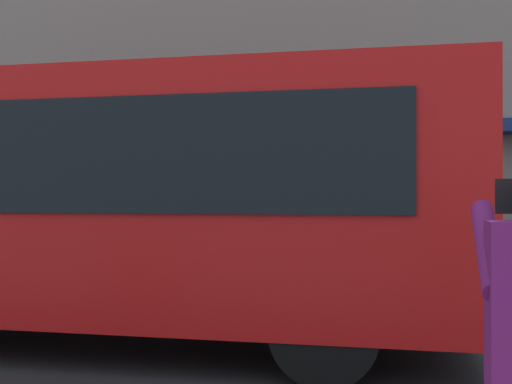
{
  "coord_description": "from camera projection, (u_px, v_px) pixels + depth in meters",
  "views": [
    {
      "loc": [
        0.19,
        7.15,
        1.73
      ],
      "look_at": [
        1.74,
        0.25,
        1.75
      ],
      "focal_mm": 47.04,
      "sensor_mm": 36.0,
      "label": 1
    }
  ],
  "objects": [
    {
      "name": "red_bus",
      "position": [
        76.0,
        198.0,
        7.75
      ],
      "size": [
        9.05,
        2.54,
        3.08
      ],
      "color": "red",
      "rests_on": "ground_plane"
    },
    {
      "name": "ground_plane",
      "position": [
        425.0,
        361.0,
        6.93
      ],
      "size": [
        60.0,
        60.0,
        0.0
      ],
      "primitive_type": "plane",
      "color": "#232326"
    }
  ]
}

